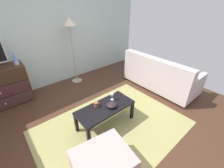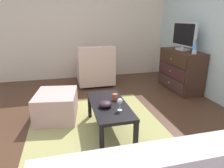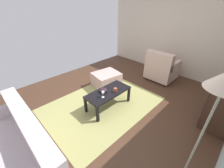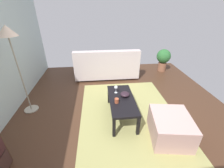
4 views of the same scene
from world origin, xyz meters
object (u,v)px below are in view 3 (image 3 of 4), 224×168
(couch_large, at_px, (16,154))
(ottoman, at_px, (106,80))
(dresser, at_px, (224,102))
(coffee_table, at_px, (108,93))
(standing_lamp, at_px, (220,95))
(mug, at_px, (115,90))
(bowl_decorative, at_px, (103,90))
(wine_glass, at_px, (103,93))
(armchair, at_px, (161,68))

(couch_large, distance_m, ottoman, 2.63)
(dresser, relative_size, coffee_table, 1.07)
(couch_large, relative_size, standing_lamp, 1.09)
(dresser, bearing_deg, mug, -55.54)
(couch_large, height_order, standing_lamp, standing_lamp)
(mug, height_order, bowl_decorative, mug)
(bowl_decorative, xyz_separation_m, standing_lamp, (0.32, 1.93, 0.99))
(coffee_table, bearing_deg, wine_glass, 19.97)
(dresser, relative_size, bowl_decorative, 6.37)
(standing_lamp, bearing_deg, coffee_table, -102.26)
(bowl_decorative, distance_m, armchair, 2.20)
(wine_glass, xyz_separation_m, ottoman, (-0.82, -0.79, -0.33))
(wine_glass, xyz_separation_m, armchair, (-2.32, 0.08, -0.16))
(ottoman, bearing_deg, couch_large, 19.12)
(mug, relative_size, standing_lamp, 0.07)
(bowl_decorative, relative_size, couch_large, 0.10)
(armchair, bearing_deg, standing_lamp, 34.20)
(ottoman, relative_size, standing_lamp, 0.41)
(mug, relative_size, bowl_decorative, 0.65)
(coffee_table, bearing_deg, armchair, 175.58)
(mug, xyz_separation_m, couch_large, (1.99, 0.04, -0.13))
(bowl_decorative, bearing_deg, dresser, 125.83)
(dresser, bearing_deg, wine_glass, -49.33)
(dresser, relative_size, standing_lamp, 0.66)
(bowl_decorative, distance_m, ottoman, 0.96)
(couch_large, relative_size, ottoman, 2.62)
(coffee_table, distance_m, bowl_decorative, 0.15)
(bowl_decorative, bearing_deg, standing_lamp, 80.67)
(dresser, relative_size, mug, 9.78)
(coffee_table, relative_size, armchair, 1.13)
(dresser, bearing_deg, standing_lamp, -1.59)
(coffee_table, xyz_separation_m, armchair, (-2.10, 0.16, 0.01))
(wine_glass, distance_m, armchair, 2.33)
(coffee_table, bearing_deg, couch_large, 4.63)
(coffee_table, bearing_deg, mug, 134.67)
(coffee_table, bearing_deg, bowl_decorative, -39.76)
(mug, xyz_separation_m, armchair, (-1.99, 0.05, -0.09))
(wine_glass, xyz_separation_m, standing_lamp, (0.18, 1.78, 0.91))
(coffee_table, relative_size, wine_glass, 6.62)
(wine_glass, height_order, mug, wine_glass)
(dresser, height_order, couch_large, couch_large)
(ottoman, bearing_deg, coffee_table, 49.98)
(wine_glass, relative_size, bowl_decorative, 0.90)
(dresser, height_order, bowl_decorative, dresser)
(couch_large, distance_m, standing_lamp, 2.52)
(wine_glass, distance_m, couch_large, 1.67)
(coffee_table, distance_m, armchair, 2.10)
(armchair, bearing_deg, bowl_decorative, -6.12)
(ottoman, distance_m, standing_lamp, 3.02)
(mug, relative_size, couch_large, 0.06)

